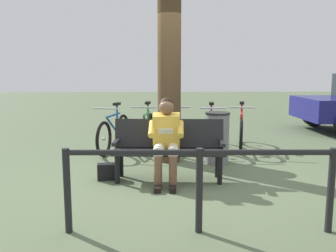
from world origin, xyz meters
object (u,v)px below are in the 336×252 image
(bicycle_silver, at_px, (114,133))
(handbag, at_px, (108,172))
(tree_trunk, at_px, (169,62))
(bicycle_blue, at_px, (211,132))
(litter_bin, at_px, (217,138))
(bicycle_black, at_px, (177,130))
(bicycle_orange, at_px, (147,131))
(bench, at_px, (169,145))
(bicycle_purple, at_px, (241,131))
(person_reading, at_px, (166,136))

(bicycle_silver, bearing_deg, handbag, 18.54)
(tree_trunk, height_order, bicycle_blue, tree_trunk)
(litter_bin, distance_m, bicycle_black, 1.36)
(litter_bin, bearing_deg, bicycle_orange, -44.53)
(bench, xyz_separation_m, bicycle_black, (-0.25, -2.09, -0.15))
(litter_bin, bearing_deg, bicycle_black, -63.57)
(bicycle_purple, bearing_deg, bicycle_blue, -67.20)
(person_reading, distance_m, bicycle_blue, 2.28)
(handbag, height_order, bicycle_purple, bicycle_purple)
(bicycle_purple, xyz_separation_m, bicycle_orange, (1.91, -0.09, 0.00))
(tree_trunk, bearing_deg, bicycle_silver, -38.42)
(person_reading, bearing_deg, bench, -101.56)
(litter_bin, height_order, bicycle_black, bicycle_black)
(bicycle_orange, bearing_deg, bicycle_blue, 88.95)
(bench, bearing_deg, bicycle_orange, -76.28)
(litter_bin, bearing_deg, person_reading, 48.94)
(bench, relative_size, litter_bin, 1.86)
(handbag, distance_m, litter_bin, 1.99)
(tree_trunk, distance_m, bicycle_blue, 1.81)
(bicycle_purple, xyz_separation_m, bicycle_silver, (2.54, 0.11, 0.00))
(bicycle_black, bearing_deg, bicycle_purple, 89.24)
(bench, xyz_separation_m, bicycle_orange, (0.37, -2.08, -0.15))
(litter_bin, height_order, bicycle_blue, bicycle_blue)
(litter_bin, bearing_deg, bicycle_blue, -93.17)
(tree_trunk, bearing_deg, litter_bin, 167.97)
(handbag, xyz_separation_m, litter_bin, (-1.75, -0.90, 0.32))
(bench, height_order, tree_trunk, tree_trunk)
(bicycle_blue, bearing_deg, tree_trunk, -39.21)
(person_reading, distance_m, bicycle_orange, 2.29)
(person_reading, distance_m, bicycle_purple, 2.69)
(tree_trunk, distance_m, bicycle_black, 1.72)
(bicycle_black, xyz_separation_m, bicycle_silver, (1.26, 0.21, 0.00))
(person_reading, height_order, bicycle_orange, person_reading)
(bicycle_black, bearing_deg, person_reading, -3.84)
(tree_trunk, bearing_deg, bicycle_blue, -135.75)
(litter_bin, bearing_deg, bicycle_purple, -121.16)
(handbag, bearing_deg, bicycle_blue, -133.31)
(tree_trunk, relative_size, bicycle_purple, 2.08)
(bench, relative_size, person_reading, 1.35)
(person_reading, height_order, bicycle_silver, person_reading)
(bench, relative_size, bicycle_black, 0.97)
(bicycle_black, height_order, bicycle_orange, same)
(bicycle_black, distance_m, bicycle_orange, 0.62)
(handbag, relative_size, tree_trunk, 0.09)
(tree_trunk, height_order, bicycle_orange, tree_trunk)
(bicycle_orange, bearing_deg, bicycle_silver, -65.05)
(bicycle_black, bearing_deg, bicycle_silver, -76.87)
(bench, bearing_deg, bicycle_purple, -124.04)
(bench, height_order, bicycle_blue, bicycle_blue)
(bicycle_purple, relative_size, bicycle_orange, 0.99)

